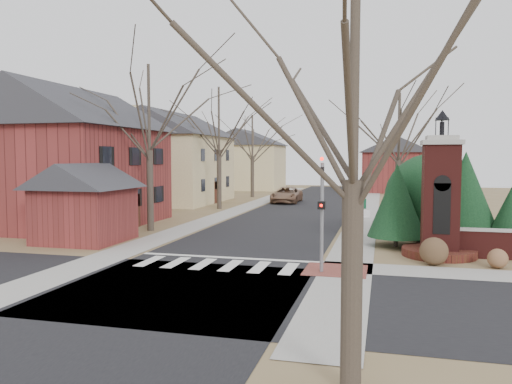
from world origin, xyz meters
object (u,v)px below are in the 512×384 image
(brick_gate_monument, at_px, (440,208))
(distant_car, at_px, (349,186))
(pickup_truck, at_px, (287,195))
(traffic_signal_pole, at_px, (322,205))
(sign_post, at_px, (358,219))

(brick_gate_monument, bearing_deg, distant_car, 99.02)
(brick_gate_monument, distance_m, pickup_truck, 26.84)
(traffic_signal_pole, distance_m, pickup_truck, 29.48)
(traffic_signal_pole, xyz_separation_m, pickup_truck, (-6.83, 28.62, -1.83))
(brick_gate_monument, distance_m, distant_car, 42.73)
(sign_post, height_order, distant_car, sign_post)
(traffic_signal_pole, relative_size, sign_post, 1.64)
(brick_gate_monument, relative_size, pickup_truck, 1.19)
(traffic_signal_pole, distance_m, sign_post, 2.02)
(sign_post, xyz_separation_m, pickup_truck, (-8.12, 27.20, -1.19))
(pickup_truck, distance_m, distant_car, 18.62)
(traffic_signal_pole, xyz_separation_m, brick_gate_monument, (4.70, 4.42, -0.42))
(traffic_signal_pole, height_order, distant_car, traffic_signal_pole)
(sign_post, distance_m, pickup_truck, 28.42)
(brick_gate_monument, xyz_separation_m, pickup_truck, (-11.53, 24.20, -1.41))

